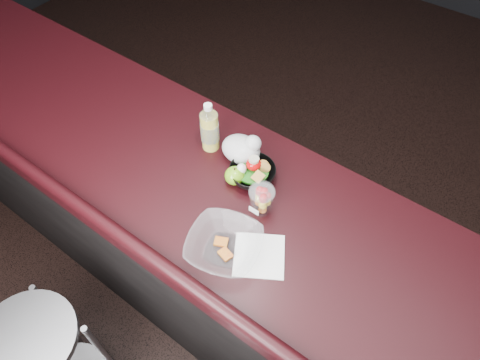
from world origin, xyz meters
name	(u,v)px	position (x,y,z in m)	size (l,w,h in m)	color
room_shell	(149,41)	(0.00, 0.00, 1.83)	(8.00, 8.00, 8.00)	black
counter	(246,271)	(0.00, 0.30, 0.51)	(4.06, 0.71, 1.02)	black
stool_left	(45,355)	(-0.41, -0.45, 0.53)	(0.37, 0.37, 0.73)	#A6A6AB
lemonade_bottle	(210,130)	(-0.28, 0.44, 1.11)	(0.07, 0.07, 0.21)	gold
fruit_cup	(262,198)	(0.05, 0.31, 1.08)	(0.09, 0.09, 0.13)	white
green_apple	(235,176)	(-0.10, 0.36, 1.05)	(0.07, 0.07, 0.08)	#509210
plastic_bag	(243,148)	(-0.15, 0.47, 1.07)	(0.15, 0.13, 0.11)	silver
snack_bowl	(252,172)	(-0.06, 0.41, 1.05)	(0.21, 0.21, 0.09)	black
takeout_bowl	(224,245)	(0.04, 0.11, 1.05)	(0.29, 0.29, 0.06)	silver
paper_napkin	(259,255)	(0.15, 0.16, 1.02)	(0.16, 0.16, 0.00)	white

